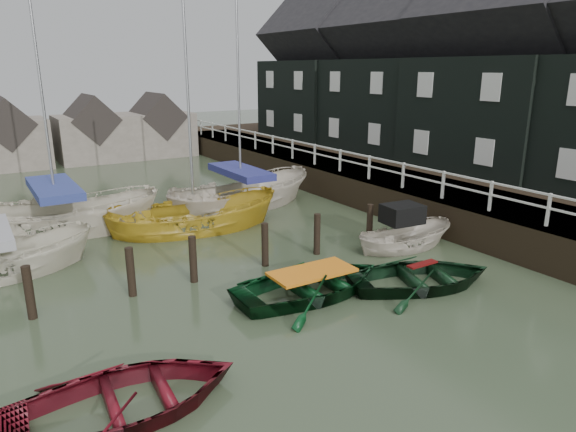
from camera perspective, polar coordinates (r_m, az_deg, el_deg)
ground at (r=13.44m, az=-0.60°, el=-10.52°), size 120.00×120.00×0.00m
pier at (r=26.20m, az=5.59°, el=4.32°), size 3.04×32.00×2.70m
land_strip at (r=29.99m, az=13.96°, el=4.03°), size 14.00×38.00×1.50m
quay_houses at (r=28.47m, az=16.74°, el=14.75°), size 6.52×28.14×10.01m
mooring_pilings at (r=15.25m, az=-10.17°, el=-5.40°), size 13.72×0.22×1.80m
far_sheds at (r=37.17m, az=-21.22°, el=8.59°), size 14.00×4.08×4.39m
rowboat_red at (r=10.41m, az=-17.29°, el=-20.08°), size 4.35×3.23×0.87m
rowboat_green at (r=14.34m, az=2.67°, el=-8.75°), size 4.56×3.30×0.93m
rowboat_dkgreen at (r=15.33m, az=14.53°, el=-7.57°), size 5.03×4.27×0.89m
motorboat at (r=18.29m, az=12.77°, el=-3.15°), size 3.88×1.81×2.24m
sailboat_b at (r=21.47m, az=-24.06°, el=-1.46°), size 8.01×5.14×12.82m
sailboat_c at (r=20.23m, az=-10.32°, el=-1.47°), size 6.94×3.60×9.99m
sailboat_d at (r=23.21m, az=-5.20°, el=1.15°), size 7.21×3.04×13.17m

